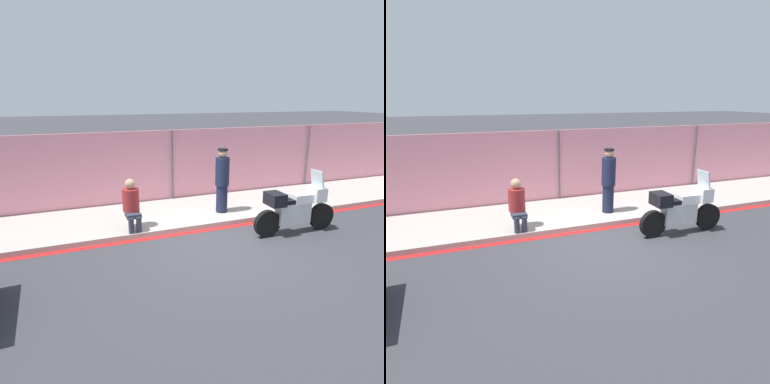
{
  "view_description": "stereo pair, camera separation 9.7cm",
  "coord_description": "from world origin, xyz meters",
  "views": [
    {
      "loc": [
        -3.21,
        -6.5,
        3.26
      ],
      "look_at": [
        -0.12,
        1.46,
        0.88
      ],
      "focal_mm": 32.0,
      "sensor_mm": 36.0,
      "label": 1
    },
    {
      "loc": [
        -3.12,
        -6.53,
        3.26
      ],
      "look_at": [
        -0.12,
        1.46,
        0.88
      ],
      "focal_mm": 32.0,
      "sensor_mm": 36.0,
      "label": 2
    }
  ],
  "objects": [
    {
      "name": "person_seated_on_curb",
      "position": [
        -1.72,
        1.41,
        0.81
      ],
      "size": [
        0.41,
        0.66,
        1.24
      ],
      "color": "#2D3342",
      "rests_on": "sidewalk"
    },
    {
      "name": "curb_paint_stripe",
      "position": [
        0.0,
        0.89,
        0.0
      ],
      "size": [
        38.21,
        0.18,
        0.01
      ],
      "color": "red",
      "rests_on": "ground_plane"
    },
    {
      "name": "storefront_fence",
      "position": [
        -0.0,
        3.55,
        1.14
      ],
      "size": [
        36.3,
        0.17,
        2.29
      ],
      "color": "pink",
      "rests_on": "ground_plane"
    },
    {
      "name": "sidewalk",
      "position": [
        0.0,
        2.22,
        0.07
      ],
      "size": [
        38.21,
        2.48,
        0.13
      ],
      "color": "#ADA89E",
      "rests_on": "ground_plane"
    },
    {
      "name": "motorcycle",
      "position": [
        2.01,
        -0.02,
        0.63
      ],
      "size": [
        2.25,
        0.51,
        1.54
      ],
      "rotation": [
        0.0,
        0.0,
        -0.02
      ],
      "color": "black",
      "rests_on": "ground_plane"
    },
    {
      "name": "ground_plane",
      "position": [
        0.0,
        0.0,
        0.0
      ],
      "size": [
        120.0,
        120.0,
        0.0
      ],
      "primitive_type": "plane",
      "color": "#38383D"
    },
    {
      "name": "officer_standing",
      "position": [
        0.88,
        1.73,
        1.05
      ],
      "size": [
        0.39,
        0.39,
        1.79
      ],
      "color": "#191E38",
      "rests_on": "sidewalk"
    }
  ]
}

